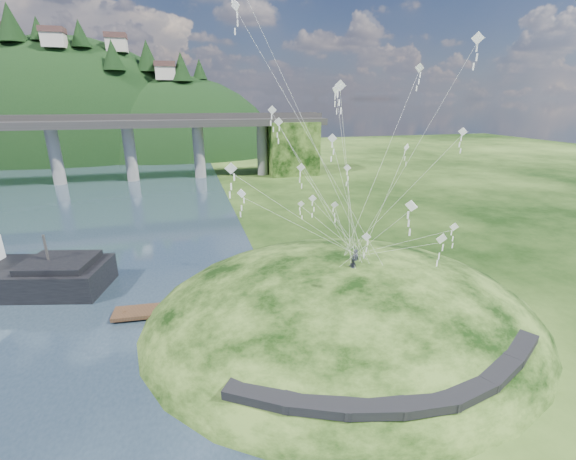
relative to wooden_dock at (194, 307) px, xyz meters
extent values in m
plane|color=black|center=(4.82, -5.94, -0.44)|extent=(320.00, 320.00, 0.00)
ellipsoid|color=black|center=(12.82, -3.94, -1.94)|extent=(36.00, 32.00, 13.00)
cube|color=black|center=(3.32, -13.94, 1.59)|extent=(4.32, 3.62, 0.71)
cube|color=black|center=(6.32, -15.59, 1.65)|extent=(4.10, 2.97, 0.61)
cube|color=black|center=(9.32, -16.59, 1.65)|extent=(3.85, 2.37, 0.62)
cube|color=black|center=(12.32, -17.04, 1.60)|extent=(3.62, 1.83, 0.66)
cube|color=black|center=(15.32, -16.84, 1.61)|extent=(3.82, 2.27, 0.68)
cube|color=black|center=(18.32, -15.89, 1.70)|extent=(4.11, 2.97, 0.71)
cube|color=black|center=(21.32, -14.34, 1.73)|extent=(4.26, 3.43, 0.66)
cylinder|color=gray|center=(-27.18, 64.06, 6.06)|extent=(2.60, 2.60, 13.00)
cylinder|color=gray|center=(-11.68, 64.06, 6.06)|extent=(2.60, 2.60, 13.00)
cylinder|color=gray|center=(3.82, 64.06, 6.06)|extent=(2.60, 2.60, 13.00)
cylinder|color=gray|center=(19.32, 64.06, 6.06)|extent=(2.60, 2.60, 13.00)
cube|color=black|center=(26.82, 64.06, 6.06)|extent=(12.00, 11.00, 13.00)
ellipsoid|color=black|center=(-35.18, 120.06, -6.44)|extent=(96.00, 68.00, 88.00)
ellipsoid|color=black|center=(-0.18, 112.06, -10.44)|extent=(76.00, 56.00, 72.00)
cone|color=black|center=(-45.06, 108.69, 38.80)|extent=(8.01, 8.01, 10.54)
cone|color=black|center=(-38.05, 108.13, 37.45)|extent=(4.97, 4.97, 6.54)
cone|color=black|center=(-26.59, 106.10, 36.24)|extent=(5.83, 5.83, 7.67)
cone|color=black|center=(-17.63, 101.15, 30.15)|extent=(6.47, 6.47, 8.51)
cone|color=black|center=(-8.40, 108.05, 30.80)|extent=(7.13, 7.13, 9.38)
cone|color=black|center=(1.70, 103.09, 27.43)|extent=(6.56, 6.56, 8.63)
cone|color=black|center=(7.59, 108.69, 27.25)|extent=(4.88, 4.88, 6.42)
cube|color=beige|center=(-33.18, 104.06, 33.84)|extent=(6.00, 5.00, 4.00)
cube|color=brown|center=(-33.18, 104.06, 36.54)|extent=(6.40, 5.40, 1.60)
cube|color=beige|center=(-17.18, 110.06, 33.75)|extent=(6.00, 5.00, 4.00)
cube|color=brown|center=(-17.18, 110.06, 36.45)|extent=(6.40, 5.40, 1.60)
cube|color=beige|center=(-3.18, 104.06, 25.45)|extent=(6.00, 5.00, 4.00)
cube|color=brown|center=(-3.18, 104.06, 28.15)|extent=(6.40, 5.40, 1.60)
cube|color=black|center=(-12.48, 7.61, 2.57)|extent=(7.27, 6.51, 0.62)
cylinder|color=#2D2B2B|center=(-13.49, 7.86, 3.92)|extent=(0.25, 0.25, 3.11)
cube|color=#372316|center=(0.00, 0.00, 0.01)|extent=(14.00, 3.18, 0.35)
cylinder|color=#372316|center=(-5.93, 0.43, -0.24)|extent=(0.30, 0.30, 0.99)
cylinder|color=#372316|center=(-2.97, 0.21, -0.24)|extent=(0.30, 0.30, 0.99)
cylinder|color=#372316|center=(0.00, 0.00, -0.24)|extent=(0.30, 0.30, 0.99)
cylinder|color=#372316|center=(2.97, -0.21, -0.24)|extent=(0.30, 0.30, 0.99)
cylinder|color=#372316|center=(5.93, -0.43, -0.24)|extent=(0.30, 0.30, 0.99)
imported|color=#252732|center=(13.88, -3.56, 5.54)|extent=(0.74, 0.50, 1.98)
imported|color=#252732|center=(13.10, -4.80, 5.29)|extent=(0.91, 0.90, 1.48)
cube|color=silver|center=(19.55, -0.87, 13.74)|extent=(0.66, 0.31, 0.69)
cube|color=silver|center=(19.55, -0.87, 13.24)|extent=(0.08, 0.07, 0.41)
cube|color=silver|center=(19.55, -0.87, 12.75)|extent=(0.08, 0.07, 0.41)
cube|color=silver|center=(19.55, -0.87, 12.25)|extent=(0.08, 0.07, 0.41)
cube|color=silver|center=(3.80, -6.45, 11.78)|extent=(0.57, 0.44, 0.68)
cube|color=silver|center=(3.80, -6.45, 11.29)|extent=(0.09, 0.05, 0.40)
cube|color=silver|center=(3.80, -6.45, 10.80)|extent=(0.09, 0.05, 0.40)
cube|color=silver|center=(3.80, -6.45, 10.31)|extent=(0.09, 0.05, 0.40)
cube|color=silver|center=(11.21, -3.97, 15.02)|extent=(0.67, 0.35, 0.71)
cube|color=silver|center=(11.21, -3.97, 14.51)|extent=(0.10, 0.04, 0.42)
cube|color=silver|center=(11.21, -3.97, 14.00)|extent=(0.10, 0.04, 0.42)
cube|color=silver|center=(11.21, -3.97, 13.49)|extent=(0.10, 0.04, 0.42)
cube|color=silver|center=(21.39, -5.64, 15.43)|extent=(0.46, 0.57, 0.68)
cube|color=silver|center=(21.39, -5.64, 14.93)|extent=(0.09, 0.07, 0.41)
cube|color=silver|center=(21.39, -5.64, 14.43)|extent=(0.09, 0.07, 0.41)
cube|color=silver|center=(21.39, -5.64, 13.94)|extent=(0.09, 0.07, 0.41)
cube|color=silver|center=(10.35, -2.17, 9.96)|extent=(0.65, 0.25, 0.67)
cube|color=silver|center=(10.35, -2.17, 9.48)|extent=(0.09, 0.03, 0.39)
cube|color=silver|center=(10.35, -2.17, 9.01)|extent=(0.09, 0.03, 0.39)
cube|color=silver|center=(10.35, -2.17, 8.53)|extent=(0.09, 0.03, 0.39)
cube|color=silver|center=(10.87, 2.81, 8.17)|extent=(0.66, 0.21, 0.65)
cube|color=silver|center=(10.87, 2.81, 7.70)|extent=(0.09, 0.02, 0.39)
cube|color=silver|center=(10.87, 2.81, 7.23)|extent=(0.09, 0.02, 0.39)
cube|color=silver|center=(10.87, 2.81, 6.76)|extent=(0.09, 0.02, 0.39)
cube|color=silver|center=(15.04, 4.41, 7.36)|extent=(0.81, 0.31, 0.78)
cube|color=silver|center=(15.04, 4.41, 6.79)|extent=(0.11, 0.04, 0.47)
cube|color=silver|center=(15.04, 4.41, 6.21)|extent=(0.11, 0.04, 0.47)
cube|color=silver|center=(15.04, 4.41, 5.63)|extent=(0.11, 0.04, 0.47)
cube|color=silver|center=(14.38, -10.41, 11.20)|extent=(0.51, 0.76, 0.85)
cube|color=silver|center=(14.38, -10.41, 10.58)|extent=(0.10, 0.09, 0.51)
cube|color=silver|center=(14.38, -10.41, 9.95)|extent=(0.10, 0.09, 0.51)
cube|color=silver|center=(14.38, -10.41, 9.33)|extent=(0.10, 0.09, 0.51)
cube|color=silver|center=(12.27, -8.53, 8.58)|extent=(0.63, 0.28, 0.66)
cube|color=silver|center=(12.27, -8.53, 8.11)|extent=(0.09, 0.03, 0.39)
cube|color=silver|center=(12.27, -8.53, 7.64)|extent=(0.09, 0.03, 0.39)
cube|color=silver|center=(12.27, -8.53, 7.17)|extent=(0.09, 0.03, 0.39)
cube|color=silver|center=(20.94, -6.36, 21.90)|extent=(0.67, 0.63, 0.87)
cube|color=silver|center=(20.94, -6.36, 21.28)|extent=(0.11, 0.08, 0.51)
cube|color=silver|center=(20.94, -6.36, 20.66)|extent=(0.11, 0.08, 0.51)
cube|color=silver|center=(20.94, -6.36, 20.04)|extent=(0.11, 0.08, 0.51)
cube|color=silver|center=(10.56, 1.93, 11.88)|extent=(0.84, 0.30, 0.81)
cube|color=silver|center=(10.56, 1.93, 11.28)|extent=(0.11, 0.06, 0.49)
cube|color=silver|center=(10.56, 1.93, 10.68)|extent=(0.11, 0.06, 0.49)
cube|color=silver|center=(10.56, 1.93, 10.08)|extent=(0.11, 0.06, 0.49)
cube|color=silver|center=(22.26, 2.59, 20.61)|extent=(0.82, 0.33, 0.84)
cube|color=silver|center=(22.26, 2.59, 20.00)|extent=(0.11, 0.03, 0.50)
cube|color=silver|center=(22.26, 2.59, 19.39)|extent=(0.11, 0.03, 0.50)
cube|color=silver|center=(22.26, 2.59, 18.78)|extent=(0.11, 0.03, 0.50)
cube|color=silver|center=(22.15, -5.33, 7.45)|extent=(0.80, 0.21, 0.80)
cube|color=silver|center=(22.15, -5.33, 6.88)|extent=(0.10, 0.02, 0.47)
cube|color=silver|center=(22.15, -5.33, 6.30)|extent=(0.10, 0.02, 0.47)
cube|color=silver|center=(22.15, -5.33, 5.73)|extent=(0.10, 0.02, 0.47)
cube|color=silver|center=(9.21, 5.01, 15.79)|extent=(0.86, 0.27, 0.84)
cube|color=silver|center=(9.21, 5.01, 15.18)|extent=(0.11, 0.04, 0.50)
cube|color=silver|center=(9.21, 5.01, 14.57)|extent=(0.11, 0.04, 0.50)
cube|color=silver|center=(9.21, 5.01, 13.96)|extent=(0.11, 0.04, 0.50)
cube|color=silver|center=(16.85, 5.73, 10.94)|extent=(0.70, 0.45, 0.79)
cube|color=silver|center=(16.85, 5.73, 10.37)|extent=(0.10, 0.05, 0.46)
cube|color=silver|center=(16.85, 5.73, 9.81)|extent=(0.10, 0.05, 0.46)
cube|color=silver|center=(16.85, 5.73, 9.24)|extent=(0.10, 0.05, 0.46)
cube|color=silver|center=(17.07, -10.39, 8.64)|extent=(0.88, 0.28, 0.86)
cube|color=silver|center=(17.07, -10.39, 8.02)|extent=(0.12, 0.05, 0.51)
cube|color=silver|center=(17.07, -10.39, 7.39)|extent=(0.12, 0.05, 0.51)
cube|color=silver|center=(17.07, -10.39, 6.77)|extent=(0.12, 0.05, 0.51)
cube|color=silver|center=(7.17, -1.31, 17.03)|extent=(0.68, 0.21, 0.69)
cube|color=silver|center=(7.17, -1.31, 16.53)|extent=(0.09, 0.02, 0.40)
cube|color=silver|center=(7.17, -1.31, 16.04)|extent=(0.09, 0.02, 0.40)
cube|color=silver|center=(7.17, -1.31, 15.55)|extent=(0.09, 0.02, 0.40)
cube|color=silver|center=(10.42, -7.04, 18.66)|extent=(0.72, 0.27, 0.74)
cube|color=silver|center=(10.42, -7.04, 18.14)|extent=(0.10, 0.03, 0.43)
cube|color=silver|center=(10.42, -7.04, 17.61)|extent=(0.10, 0.03, 0.43)
cube|color=silver|center=(10.42, -7.04, 17.09)|extent=(0.10, 0.03, 0.43)
cube|color=silver|center=(2.60, -11.39, 14.34)|extent=(0.67, 0.21, 0.65)
cube|color=silver|center=(2.60, -11.39, 13.87)|extent=(0.09, 0.04, 0.39)
cube|color=silver|center=(2.60, -11.39, 13.40)|extent=(0.09, 0.04, 0.39)
cube|color=silver|center=(2.60, -11.39, 12.93)|extent=(0.09, 0.04, 0.39)
cube|color=silver|center=(4.55, -1.83, 23.95)|extent=(0.53, 0.61, 0.74)
cube|color=silver|center=(4.55, -1.83, 23.40)|extent=(0.10, 0.07, 0.45)
cube|color=silver|center=(4.55, -1.83, 22.86)|extent=(0.10, 0.07, 0.45)
cube|color=silver|center=(4.55, -1.83, 22.31)|extent=(0.10, 0.07, 0.45)
cube|color=silver|center=(13.52, 1.36, 18.66)|extent=(0.85, 0.30, 0.84)
cube|color=silver|center=(13.52, 1.36, 18.04)|extent=(0.10, 0.08, 0.51)
cube|color=silver|center=(13.52, 1.36, 17.42)|extent=(0.10, 0.08, 0.51)
cube|color=silver|center=(13.52, 1.36, 16.80)|extent=(0.10, 0.08, 0.51)
camera|label=1|loc=(0.25, -31.85, 17.83)|focal=24.00mm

